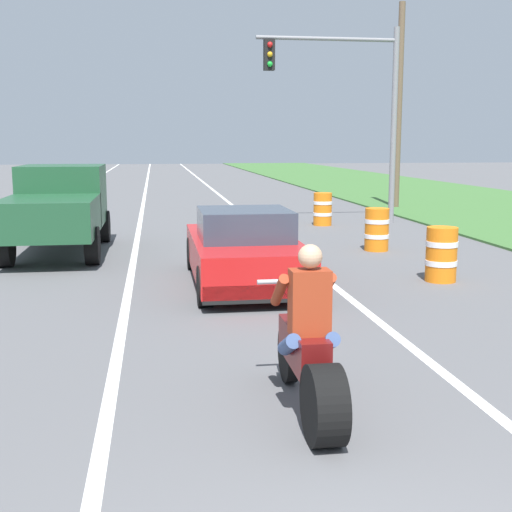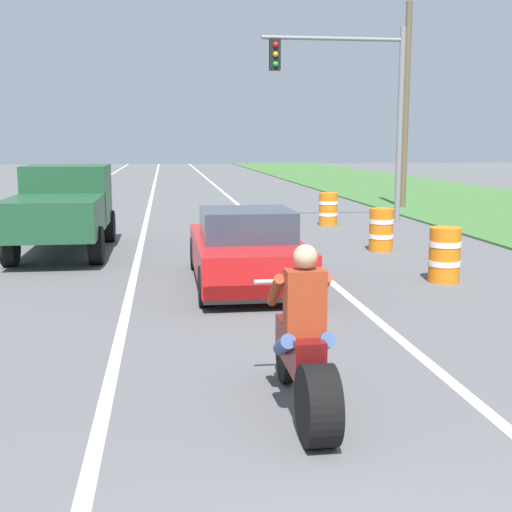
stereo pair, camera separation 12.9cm
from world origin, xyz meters
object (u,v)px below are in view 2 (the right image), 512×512
at_px(motorcycle_with_rider, 304,355).
at_px(sports_car_red, 246,250).
at_px(traffic_light_mast_near, 358,94).
at_px(construction_barrel_mid, 381,230).
at_px(construction_barrel_nearest, 445,255).
at_px(construction_barrel_far, 328,209).
at_px(pickup_truck_left_lane_dark_green, 63,205).

bearing_deg(motorcycle_with_rider, sports_car_red, 88.32).
height_order(sports_car_red, traffic_light_mast_near, traffic_light_mast_near).
bearing_deg(construction_barrel_mid, construction_barrel_nearest, -89.78).
xyz_separation_m(traffic_light_mast_near, construction_barrel_far, (-0.99, -0.42, -3.48)).
xyz_separation_m(pickup_truck_left_lane_dark_green, construction_barrel_mid, (7.32, -0.68, -0.60)).
height_order(motorcycle_with_rider, construction_barrel_nearest, motorcycle_with_rider).
bearing_deg(construction_barrel_nearest, motorcycle_with_rider, -123.40).
relative_size(motorcycle_with_rider, traffic_light_mast_near, 0.37).
distance_m(pickup_truck_left_lane_dark_green, construction_barrel_far, 8.49).
distance_m(motorcycle_with_rider, construction_barrel_mid, 10.12).
height_order(motorcycle_with_rider, pickup_truck_left_lane_dark_green, pickup_truck_left_lane_dark_green).
height_order(sports_car_red, construction_barrel_far, sports_car_red).
xyz_separation_m(pickup_truck_left_lane_dark_green, construction_barrel_nearest, (7.33, -4.31, -0.60)).
height_order(pickup_truck_left_lane_dark_green, traffic_light_mast_near, traffic_light_mast_near).
relative_size(construction_barrel_nearest, construction_barrel_mid, 1.00).
height_order(construction_barrel_nearest, construction_barrel_far, same).
relative_size(sports_car_red, construction_barrel_far, 4.30).
bearing_deg(motorcycle_with_rider, traffic_light_mast_near, 72.36).
relative_size(motorcycle_with_rider, sports_car_red, 0.51).
height_order(motorcycle_with_rider, sports_car_red, motorcycle_with_rider).
relative_size(pickup_truck_left_lane_dark_green, construction_barrel_far, 4.80).
relative_size(construction_barrel_nearest, construction_barrel_far, 1.00).
bearing_deg(construction_barrel_mid, pickup_truck_left_lane_dark_green, 174.72).
xyz_separation_m(sports_car_red, pickup_truck_left_lane_dark_green, (-3.72, 4.09, 0.48)).
bearing_deg(pickup_truck_left_lane_dark_green, construction_barrel_far, 30.87).
xyz_separation_m(construction_barrel_mid, construction_barrel_far, (-0.05, 5.02, 0.00)).
relative_size(motorcycle_with_rider, construction_barrel_nearest, 2.21).
height_order(motorcycle_with_rider, construction_barrel_far, motorcycle_with_rider).
bearing_deg(sports_car_red, construction_barrel_mid, 43.48).
distance_m(pickup_truck_left_lane_dark_green, construction_barrel_mid, 7.38).
height_order(traffic_light_mast_near, construction_barrel_nearest, traffic_light_mast_near).
bearing_deg(construction_barrel_far, pickup_truck_left_lane_dark_green, -149.13).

